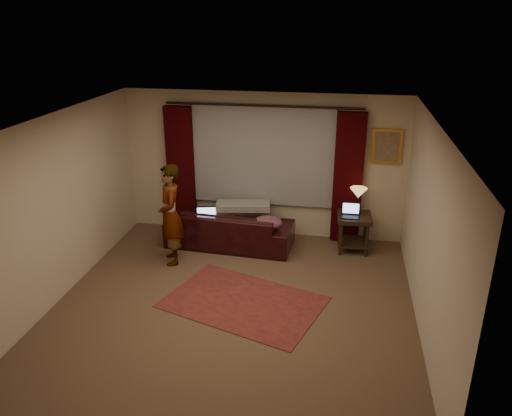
% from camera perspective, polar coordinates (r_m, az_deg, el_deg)
% --- Properties ---
extents(floor, '(5.00, 5.00, 0.01)m').
position_cam_1_polar(floor, '(7.22, -2.50, -10.89)').
color(floor, brown).
rests_on(floor, ground).
extents(ceiling, '(5.00, 5.00, 0.02)m').
position_cam_1_polar(ceiling, '(6.22, -2.89, 9.78)').
color(ceiling, silver).
rests_on(ceiling, ground).
extents(wall_back, '(5.00, 0.02, 2.60)m').
position_cam_1_polar(wall_back, '(8.92, 0.84, 4.88)').
color(wall_back, beige).
rests_on(wall_back, ground).
extents(wall_front, '(5.00, 0.02, 2.60)m').
position_cam_1_polar(wall_front, '(4.51, -9.83, -13.63)').
color(wall_front, beige).
rests_on(wall_front, ground).
extents(wall_left, '(0.02, 5.00, 2.60)m').
position_cam_1_polar(wall_left, '(7.54, -21.57, 0.08)').
color(wall_left, beige).
rests_on(wall_left, ground).
extents(wall_right, '(0.02, 5.00, 2.60)m').
position_cam_1_polar(wall_right, '(6.56, 19.16, -2.74)').
color(wall_right, beige).
rests_on(wall_right, ground).
extents(sheer_curtain, '(2.50, 0.05, 1.80)m').
position_cam_1_polar(sheer_curtain, '(8.81, 0.78, 6.01)').
color(sheer_curtain, gray).
rests_on(sheer_curtain, wall_back).
extents(drape_left, '(0.50, 0.14, 2.30)m').
position_cam_1_polar(drape_left, '(9.21, -8.56, 4.39)').
color(drape_left, black).
rests_on(drape_left, floor).
extents(drape_right, '(0.50, 0.14, 2.30)m').
position_cam_1_polar(drape_right, '(8.75, 10.47, 3.34)').
color(drape_right, black).
rests_on(drape_right, floor).
extents(curtain_rod, '(0.04, 0.04, 3.40)m').
position_cam_1_polar(curtain_rod, '(8.56, 0.75, 11.60)').
color(curtain_rod, black).
rests_on(curtain_rod, wall_back).
extents(picture_frame, '(0.50, 0.04, 0.60)m').
position_cam_1_polar(picture_frame, '(8.70, 14.71, 6.80)').
color(picture_frame, gold).
rests_on(picture_frame, wall_back).
extents(sofa, '(2.24, 1.07, 0.88)m').
position_cam_1_polar(sofa, '(8.71, -3.02, -1.60)').
color(sofa, black).
rests_on(sofa, floor).
extents(throw_blanket, '(0.99, 0.53, 0.11)m').
position_cam_1_polar(throw_blanket, '(8.74, -1.51, 1.72)').
color(throw_blanket, gray).
rests_on(throw_blanket, sofa).
extents(clothing_pile, '(0.58, 0.50, 0.21)m').
position_cam_1_polar(clothing_pile, '(8.39, 1.36, -1.73)').
color(clothing_pile, brown).
rests_on(clothing_pile, sofa).
extents(laptop_sofa, '(0.46, 0.48, 0.27)m').
position_cam_1_polar(laptop_sofa, '(8.59, -5.66, -1.04)').
color(laptop_sofa, black).
rests_on(laptop_sofa, sofa).
extents(area_rug, '(2.48, 2.02, 0.01)m').
position_cam_1_polar(area_rug, '(7.24, -1.44, -10.70)').
color(area_rug, maroon).
rests_on(area_rug, floor).
extents(end_table, '(0.59, 0.59, 0.65)m').
position_cam_1_polar(end_table, '(8.72, 11.05, -2.80)').
color(end_table, black).
rests_on(end_table, floor).
extents(tiffany_lamp, '(0.31, 0.31, 0.46)m').
position_cam_1_polar(tiffany_lamp, '(8.59, 11.55, 0.79)').
color(tiffany_lamp, olive).
rests_on(tiffany_lamp, end_table).
extents(laptop_table, '(0.31, 0.34, 0.22)m').
position_cam_1_polar(laptop_table, '(8.46, 10.78, -0.33)').
color(laptop_table, black).
rests_on(laptop_table, end_table).
extents(person, '(0.65, 0.65, 1.66)m').
position_cam_1_polar(person, '(8.09, -9.78, -0.77)').
color(person, gray).
rests_on(person, floor).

